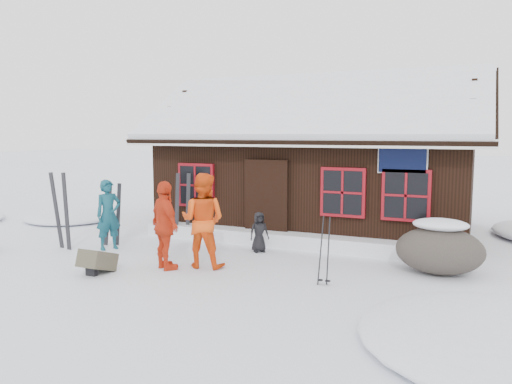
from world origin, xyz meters
TOP-DOWN VIEW (x-y plane):
  - ground at (0.00, 0.00)m, footprint 120.00×120.00m
  - mountain_hut at (1.50, 4.98)m, footprint 8.90×6.09m
  - snow_drift at (1.50, 2.25)m, footprint 7.60×0.60m
  - snow_mounds at (1.65, 1.86)m, footprint 20.60×13.20m
  - skier_teal at (-2.18, 0.29)m, footprint 0.63×0.71m
  - skier_orange_left at (0.60, -0.15)m, footprint 1.02×0.85m
  - skier_orange_right at (0.02, -0.63)m, footprint 1.11×0.91m
  - skier_crouched at (1.12, 1.48)m, footprint 0.53×0.53m
  - boulder at (5.01, 1.26)m, footprint 1.65×1.24m
  - ski_pair_left at (-2.38, 0.69)m, footprint 0.48×0.19m
  - ski_pair_mid at (-3.25, -0.08)m, footprint 0.58×0.11m
  - ski_pair_right at (-1.35, 2.16)m, footprint 0.42×0.21m
  - ski_poles at (3.19, -0.34)m, footprint 0.23×0.11m
  - backpack_olive at (-1.02, -1.41)m, footprint 0.48×0.64m

SIDE VIEW (x-z plane):
  - ground at x=0.00m, z-range 0.00..0.00m
  - snow_mounds at x=1.65m, z-range -0.24..0.24m
  - backpack_olive at x=-1.02m, z-range 0.00..0.34m
  - snow_drift at x=1.50m, z-range 0.00..0.35m
  - skier_crouched at x=1.12m, z-range 0.00..0.92m
  - boulder at x=5.01m, z-range 0.01..0.97m
  - ski_poles at x=3.19m, z-range -0.04..1.25m
  - ski_pair_left at x=-2.38m, z-range -0.05..1.52m
  - ski_pair_right at x=-1.35m, z-range -0.05..1.68m
  - skier_teal at x=-2.18m, z-range 0.00..1.63m
  - ski_pair_mid at x=-3.25m, z-range -0.05..1.80m
  - skier_orange_right at x=0.02m, z-range 0.00..1.77m
  - skier_orange_left at x=0.60m, z-range 0.00..1.91m
  - mountain_hut at x=1.50m, z-range -0.63..3.79m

